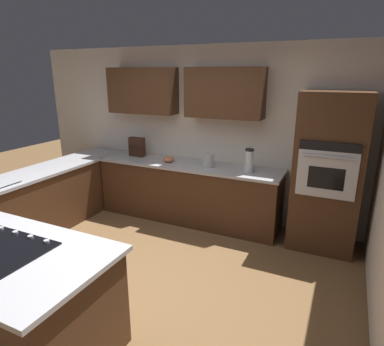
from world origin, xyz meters
TOP-DOWN VIEW (x-y plane):
  - ground_plane at (0.00, 0.00)m, footprint 14.00×14.00m
  - wall_back at (0.07, -2.05)m, footprint 6.00×0.44m
  - lower_cabinets_back at (0.10, -1.72)m, footprint 2.80×0.60m
  - countertop_back at (0.10, -1.72)m, footprint 2.84×0.64m
  - lower_cabinets_side at (1.82, -0.55)m, footprint 0.60×2.90m
  - countertop_side at (1.82, -0.55)m, footprint 0.64×2.94m
  - island_base at (0.32, 1.18)m, footprint 1.72×0.93m
  - wall_oven at (-1.85, -1.72)m, footprint 0.80×0.66m
  - blender at (-0.85, -1.68)m, footprint 0.15×0.15m
  - mixing_bowl at (0.40, -1.68)m, footprint 0.17×0.17m
  - spice_rack at (1.05, -1.80)m, footprint 0.26×0.11m
  - kettle at (-0.25, -1.68)m, footprint 0.17×0.17m

SIDE VIEW (x-z plane):
  - ground_plane at x=0.00m, z-range 0.00..0.00m
  - lower_cabinets_back at x=0.10m, z-range 0.00..0.86m
  - lower_cabinets_side at x=1.82m, z-range 0.00..0.86m
  - island_base at x=0.32m, z-range 0.00..0.86m
  - countertop_back at x=0.10m, z-range 0.86..0.90m
  - countertop_side at x=1.82m, z-range 0.86..0.90m
  - mixing_bowl at x=0.40m, z-range 0.90..0.99m
  - kettle at x=-0.25m, z-range 0.90..1.09m
  - wall_oven at x=-1.85m, z-range 0.00..2.00m
  - blender at x=-0.85m, z-range 0.88..1.20m
  - spice_rack at x=1.05m, z-range 0.90..1.21m
  - wall_back at x=0.07m, z-range 0.16..2.76m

